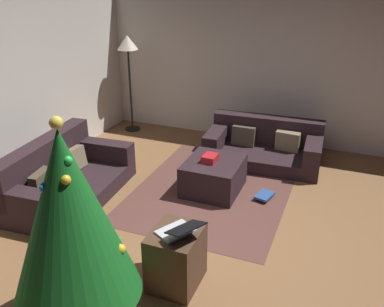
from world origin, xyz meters
name	(u,v)px	position (x,y,z in m)	size (l,w,h in m)	color
ground_plane	(225,242)	(0.00, 0.00, 0.00)	(6.40, 6.40, 0.00)	brown
corner_partition	(286,67)	(3.14, 0.00, 1.30)	(0.12, 6.40, 2.60)	silver
couch_left	(63,178)	(0.18, 2.27, 0.27)	(1.86, 1.09, 0.76)	#2D1E23
couch_right	(264,146)	(2.25, 0.08, 0.25)	(0.99, 1.75, 0.65)	#2D1E23
ottoman	(213,176)	(1.06, 0.50, 0.22)	(0.80, 0.72, 0.43)	#2D1E23
gift_box	(210,158)	(1.04, 0.55, 0.48)	(0.22, 0.17, 0.09)	red
tv_remote	(212,157)	(1.15, 0.56, 0.44)	(0.05, 0.16, 0.02)	black
christmas_tree	(70,217)	(-1.47, 0.84, 1.00)	(1.06, 1.06, 1.84)	brown
side_table	(176,258)	(-0.79, 0.24, 0.29)	(0.52, 0.44, 0.58)	#4C3323
laptop	(179,230)	(-0.82, 0.19, 0.63)	(0.46, 0.48, 0.17)	silver
book_stack	(264,196)	(1.09, -0.20, 0.04)	(0.31, 0.24, 0.07)	#B7332D
corner_lamp	(128,50)	(2.68, 2.65, 1.46)	(0.36, 0.36, 1.72)	black
area_rug	(213,190)	(1.06, 0.50, 0.00)	(2.60, 2.00, 0.01)	brown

